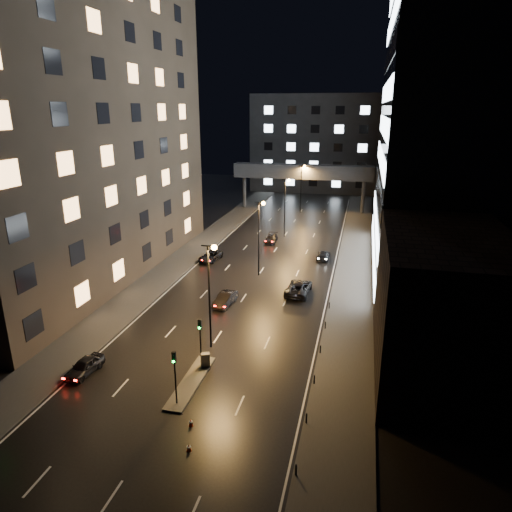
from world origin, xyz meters
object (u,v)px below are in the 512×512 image
Objects in this scene: car_away_b at (225,299)px; utility_cabinet at (205,360)px; car_away_a at (84,366)px; car_toward_b at (323,255)px; car_away_c at (210,256)px; car_away_d at (271,239)px; car_toward_a at (299,287)px.

utility_cabinet is (2.23, -13.15, 0.06)m from car_away_b.
car_away_b reaches higher than utility_cabinet.
car_away_a is 0.90× the size of car_toward_b.
car_toward_b is at bearing 22.35° from car_away_c.
car_away_b is 0.89× the size of car_away_c.
utility_cabinet is (-7.16, -32.47, 0.14)m from car_toward_b.
car_toward_b is (16.20, 4.56, -0.03)m from car_away_c.
utility_cabinet is (2.20, -39.52, 0.14)m from car_away_d.
car_away_c is at bearing 85.57° from utility_cabinet.
car_away_b reaches higher than car_away_a.
car_toward_a is 1.31× the size of car_toward_b.
car_away_d is (6.84, 11.62, -0.03)m from car_away_c.
utility_cabinet reaches higher than car_away_d.
utility_cabinet is (9.70, 3.23, 0.10)m from car_away_a.
utility_cabinet is (-5.49, -18.41, -0.02)m from car_toward_a.
car_away_c is at bearing 121.84° from car_away_b.
car_away_d is 11.72m from car_toward_b.
car_away_d is 22.46m from car_toward_a.
car_away_d is 1.00× the size of car_toward_b.
car_away_d is at bearing 66.12° from car_away_c.
car_away_a is 3.18× the size of utility_cabinet.
car_toward_a reaches higher than car_away_b.
utility_cabinet reaches higher than car_away_c.
car_away_a is 26.44m from car_toward_a.
car_toward_a is (15.19, 21.64, 0.12)m from car_away_a.
car_away_c reaches higher than car_away_d.
car_away_a is 43.40m from car_away_d.
car_away_c is 17.35m from car_toward_a.
utility_cabinet is at bearing 76.68° from car_toward_a.
car_toward_b is at bearing 71.15° from car_away_a.
car_toward_a is (7.69, -21.11, 0.16)m from car_away_d.
car_away_b is at bearing 37.54° from car_toward_a.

